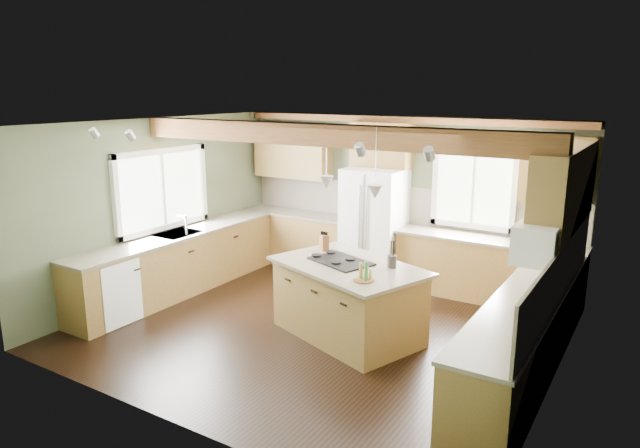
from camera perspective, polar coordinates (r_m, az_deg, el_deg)
The scene contains 37 objects.
floor at distance 7.44m, azimuth -0.09°, elevation -10.44°, with size 5.60×5.60×0.00m, color black.
ceiling at distance 6.82m, azimuth -0.09°, elevation 9.97°, with size 5.60×5.60×0.00m, color silver.
wall_back at distance 9.18m, azimuth 8.21°, elevation 2.56°, with size 5.60×5.60×0.00m, color #414B35.
wall_left at distance 8.79m, azimuth -15.77°, elevation 1.70°, with size 5.00×5.00×0.00m, color #414B35.
wall_right at distance 6.07m, azimuth 22.99°, elevation -4.05°, with size 5.00×5.00×0.00m, color #414B35.
ceiling_beam at distance 6.86m, azimuth 0.07°, elevation 8.90°, with size 5.55×0.26×0.26m, color #553118.
soffit_trim at distance 8.94m, azimuth 8.22°, elevation 10.28°, with size 5.55×0.20×0.10m, color #553118.
backsplash_back at distance 9.19m, azimuth 8.16°, elevation 1.99°, with size 5.58×0.03×0.58m, color brown.
backsplash_right at distance 6.15m, azimuth 22.85°, elevation -4.71°, with size 0.03×3.70×0.58m, color brown.
base_cab_back_left at distance 9.96m, azimuth -2.11°, elevation -1.53°, with size 2.02×0.60×0.88m, color brown.
counter_back_left at distance 9.85m, azimuth -2.14°, elevation 1.05°, with size 2.06×0.64×0.04m, color #4A4236.
base_cab_back_right at distance 8.64m, azimuth 16.30°, elevation -4.45°, with size 2.62×0.60×0.88m, color brown.
counter_back_right at distance 8.51m, azimuth 16.50°, elevation -1.50°, with size 2.66×0.64×0.04m, color #4A4236.
base_cab_left at distance 8.82m, azimuth -13.85°, elevation -3.92°, with size 0.60×3.70×0.88m, color brown.
counter_left at distance 8.70m, azimuth -14.02°, elevation -1.03°, with size 0.64×3.74×0.04m, color #4A4236.
base_cab_right at distance 6.46m, azimuth 19.70°, elevation -10.87°, with size 0.60×3.70×0.88m, color brown.
counter_right at distance 6.29m, azimuth 20.03°, elevation -7.04°, with size 0.64×3.74×0.04m, color #4A4236.
upper_cab_back_left at distance 9.90m, azimuth -2.75°, elevation 7.27°, with size 1.40×0.35×0.90m, color brown.
upper_cab_over_fridge at distance 9.03m, azimuth 6.19°, elevation 7.88°, with size 0.96×0.35×0.70m, color brown.
upper_cab_right at distance 6.82m, azimuth 23.29°, elevation 3.38°, with size 0.35×2.20×0.90m, color brown.
upper_cab_back_corner at distance 8.27m, azimuth 22.64°, elevation 5.02°, with size 0.90×0.35×0.90m, color brown.
window_left at distance 8.76m, azimuth -15.54°, elevation 3.34°, with size 0.04×1.60×1.05m, color white.
window_back at distance 8.73m, azimuth 15.14°, elevation 3.33°, with size 1.10×0.04×1.00m, color white.
sink at distance 8.69m, azimuth -14.02°, elevation -1.00°, with size 0.50×0.65×0.03m, color #262628.
faucet at distance 8.53m, azimuth -13.23°, elevation -0.22°, with size 0.02×0.02×0.28m, color #B2B2B7.
dishwasher at distance 8.02m, azimuth -20.46°, elevation -6.24°, with size 0.60×0.60×0.84m, color white.
oven at distance 5.32m, azimuth 16.38°, elevation -16.18°, with size 0.60×0.72×0.84m, color white.
microwave at distance 5.99m, azimuth 21.06°, elevation -1.61°, with size 0.40×0.70×0.38m, color white.
pendant_left at distance 7.05m, azimuth 0.64°, elevation 4.20°, with size 0.18×0.18×0.16m, color #B2B2B7.
pendant_right at distance 6.42m, azimuth 5.53°, elevation 3.21°, with size 0.18×0.18×0.16m, color #B2B2B7.
refrigerator at distance 9.05m, azimuth 5.42°, elevation -0.11°, with size 0.90×0.74×1.80m, color white.
island at distance 7.11m, azimuth 2.83°, elevation -7.78°, with size 1.73×1.06×0.88m, color brown.
island_top at distance 6.96m, azimuth 2.87°, elevation -4.24°, with size 1.85×1.17×0.04m, color #4A4236.
cooktop at distance 7.06m, azimuth 2.10°, elevation -3.74°, with size 0.75×0.50×0.02m, color black.
knife_block at distance 7.53m, azimuth 0.42°, elevation -1.88°, with size 0.12×0.09×0.21m, color brown.
utensil_crock at distance 6.88m, azimuth 7.20°, elevation -3.72°, with size 0.11×0.11×0.15m, color #453D37.
bottle_tray at distance 6.37m, azimuth 4.39°, elevation -4.73°, with size 0.24×0.24×0.22m, color brown, non-canonical shape.
Camera 1 is at (3.61, -5.77, 3.01)m, focal length 32.00 mm.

